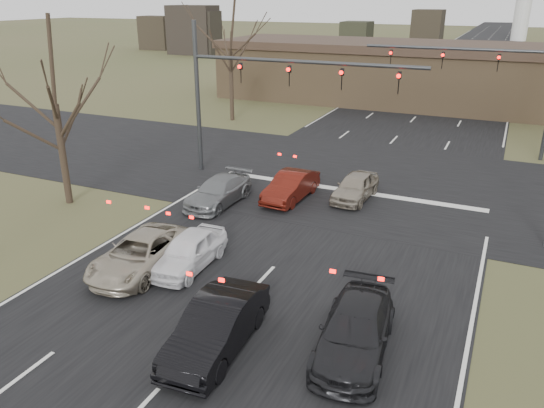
# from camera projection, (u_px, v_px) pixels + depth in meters

# --- Properties ---
(ground) EXTENTS (360.00, 360.00, 0.00)m
(ground) POSITION_uv_depth(u_px,v_px,m) (217.00, 328.00, 15.67)
(ground) COLOR #444A27
(ground) RESTS_ON ground
(road_main) EXTENTS (14.00, 300.00, 0.02)m
(road_main) POSITION_uv_depth(u_px,v_px,m) (456.00, 74.00, 66.49)
(road_main) COLOR black
(road_main) RESTS_ON ground
(road_cross) EXTENTS (200.00, 14.00, 0.02)m
(road_cross) POSITION_uv_depth(u_px,v_px,m) (357.00, 179.00, 28.37)
(road_cross) COLOR black
(road_cross) RESTS_ON ground
(building) EXTENTS (42.40, 10.40, 5.30)m
(building) POSITION_uv_depth(u_px,v_px,m) (454.00, 76.00, 46.11)
(building) COLOR brown
(building) RESTS_ON ground
(mast_arm_near) EXTENTS (12.12, 0.24, 8.00)m
(mast_arm_near) POSITION_uv_depth(u_px,v_px,m) (252.00, 82.00, 26.83)
(mast_arm_near) COLOR #383A3D
(mast_arm_near) RESTS_ON ground
(mast_arm_far) EXTENTS (11.12, 0.24, 8.00)m
(mast_arm_far) POSITION_uv_depth(u_px,v_px,m) (503.00, 72.00, 30.93)
(mast_arm_far) COLOR #383A3D
(mast_arm_far) RESTS_ON ground
(tree_left_near) EXTENTS (5.10, 5.10, 8.50)m
(tree_left_near) POSITION_uv_depth(u_px,v_px,m) (48.00, 60.00, 22.76)
(tree_left_near) COLOR black
(tree_left_near) RESTS_ON ground
(tree_left_far) EXTENTS (5.70, 5.70, 9.50)m
(tree_left_far) POSITION_uv_depth(u_px,v_px,m) (230.00, 22.00, 39.15)
(tree_left_far) COLOR black
(tree_left_far) RESTS_ON ground
(car_silver_suv) EXTENTS (2.43, 4.71, 1.27)m
(car_silver_suv) POSITION_uv_depth(u_px,v_px,m) (140.00, 254.00, 18.76)
(car_silver_suv) COLOR #AA9F8A
(car_silver_suv) RESTS_ON ground
(car_white_sedan) EXTENTS (1.65, 3.82, 1.28)m
(car_white_sedan) POSITION_uv_depth(u_px,v_px,m) (189.00, 251.00, 18.95)
(car_white_sedan) COLOR white
(car_white_sedan) RESTS_ON ground
(car_black_hatch) EXTENTS (1.80, 4.42, 1.43)m
(car_black_hatch) POSITION_uv_depth(u_px,v_px,m) (217.00, 326.00, 14.51)
(car_black_hatch) COLOR black
(car_black_hatch) RESTS_ON ground
(car_charcoal_sedan) EXTENTS (2.25, 4.64, 1.30)m
(car_charcoal_sedan) POSITION_uv_depth(u_px,v_px,m) (355.00, 331.00, 14.42)
(car_charcoal_sedan) COLOR black
(car_charcoal_sedan) RESTS_ON ground
(car_grey_ahead) EXTENTS (1.87, 4.32, 1.24)m
(car_grey_ahead) POSITION_uv_depth(u_px,v_px,m) (219.00, 191.00, 24.77)
(car_grey_ahead) COLOR slate
(car_grey_ahead) RESTS_ON ground
(car_red_ahead) EXTENTS (1.61, 4.06, 1.31)m
(car_red_ahead) POSITION_uv_depth(u_px,v_px,m) (291.00, 186.00, 25.32)
(car_red_ahead) COLOR #4C110A
(car_red_ahead) RESTS_ON ground
(car_silver_ahead) EXTENTS (1.69, 3.79, 1.27)m
(car_silver_ahead) POSITION_uv_depth(u_px,v_px,m) (355.00, 187.00, 25.36)
(car_silver_ahead) COLOR gray
(car_silver_ahead) RESTS_ON ground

